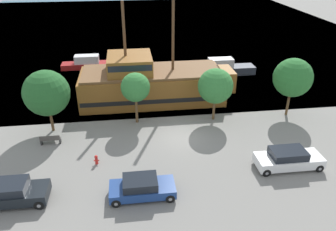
% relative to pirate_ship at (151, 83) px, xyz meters
% --- Properties ---
extents(ground_plane, '(160.00, 160.00, 0.00)m').
position_rel_pirate_ship_xyz_m(ground_plane, '(1.90, -8.25, -1.94)').
color(ground_plane, gray).
extents(water_surface, '(80.00, 80.00, 0.00)m').
position_rel_pirate_ship_xyz_m(water_surface, '(1.90, 35.75, -1.94)').
color(water_surface, '#38667F').
rests_on(water_surface, ground).
extents(pirate_ship, '(16.16, 5.89, 11.52)m').
position_rel_pirate_ship_xyz_m(pirate_ship, '(0.00, 0.00, 0.00)').
color(pirate_ship, brown).
rests_on(pirate_ship, water_surface).
extents(moored_boat_dockside, '(7.99, 1.88, 1.74)m').
position_rel_pirate_ship_xyz_m(moored_boat_dockside, '(-7.37, 11.34, -1.31)').
color(moored_boat_dockside, maroon).
rests_on(moored_boat_dockside, water_surface).
extents(moored_boat_outer, '(7.73, 1.98, 2.08)m').
position_rel_pirate_ship_xyz_m(moored_boat_outer, '(9.88, 6.71, -1.17)').
color(moored_boat_outer, '#2D333D').
rests_on(moored_boat_outer, water_surface).
extents(parked_car_curb_front, '(4.58, 1.99, 1.55)m').
position_rel_pirate_ship_xyz_m(parked_car_curb_front, '(-10.32, -14.77, -1.18)').
color(parked_car_curb_front, black).
rests_on(parked_car_curb_front, ground_plane).
extents(parked_car_curb_mid, '(4.34, 1.95, 1.42)m').
position_rel_pirate_ship_xyz_m(parked_car_curb_mid, '(-1.92, -15.23, -1.24)').
color(parked_car_curb_mid, navy).
rests_on(parked_car_curb_mid, ground_plane).
extents(parked_car_curb_rear, '(4.93, 1.94, 1.53)m').
position_rel_pirate_ship_xyz_m(parked_car_curb_rear, '(9.13, -13.45, -1.19)').
color(parked_car_curb_rear, white).
rests_on(parked_car_curb_rear, ground_plane).
extents(fire_hydrant, '(0.42, 0.25, 0.76)m').
position_rel_pirate_ship_xyz_m(fire_hydrant, '(-5.16, -11.21, -1.53)').
color(fire_hydrant, red).
rests_on(fire_hydrant, ground_plane).
extents(bench_promenade_east, '(1.66, 0.45, 0.85)m').
position_rel_pirate_ship_xyz_m(bench_promenade_east, '(-9.17, -7.85, -1.50)').
color(bench_promenade_east, '#4C4742').
rests_on(bench_promenade_east, ground_plane).
extents(tree_row_east, '(3.95, 3.95, 5.66)m').
position_rel_pirate_ship_xyz_m(tree_row_east, '(-9.38, -5.52, 1.74)').
color(tree_row_east, brown).
rests_on(tree_row_east, ground_plane).
extents(tree_row_mideast, '(2.65, 2.65, 4.90)m').
position_rel_pirate_ship_xyz_m(tree_row_mideast, '(-1.80, -4.95, 1.62)').
color(tree_row_mideast, brown).
rests_on(tree_row_mideast, ground_plane).
extents(tree_row_midwest, '(3.25, 3.25, 5.06)m').
position_rel_pirate_ship_xyz_m(tree_row_midwest, '(5.50, -5.26, 1.49)').
color(tree_row_midwest, brown).
rests_on(tree_row_midwest, ground_plane).
extents(tree_row_west, '(3.64, 3.64, 5.71)m').
position_rel_pirate_ship_xyz_m(tree_row_west, '(12.88, -5.27, 1.95)').
color(tree_row_west, brown).
rests_on(tree_row_west, ground_plane).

